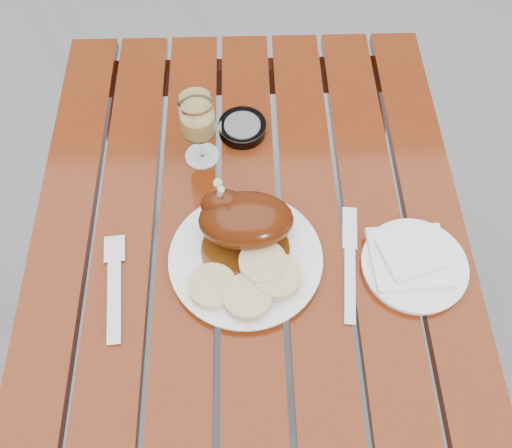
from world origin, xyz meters
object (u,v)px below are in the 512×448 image
Objects in this scene: table at (252,339)px; dinner_plate at (246,259)px; wine_glass at (199,130)px; side_plate at (414,266)px; ashtray at (242,128)px.

dinner_plate is (-0.01, 0.01, 0.38)m from table.
wine_glass is (-0.09, 0.25, 0.45)m from table.
table is at bearing 177.28° from side_plate.
ashtray reaches higher than table.
table is 4.41× the size of dinner_plate.
dinner_plate is 1.71× the size of wine_glass.
side_plate is at bearing -2.72° from table.
side_plate is 0.44m from ashtray.
table is 0.50m from ashtray.
side_plate is at bearing -3.92° from dinner_plate.
wine_glass is (-0.08, 0.24, 0.07)m from dinner_plate.
table is at bearing -39.39° from dinner_plate.
side_plate is at bearing -34.50° from wine_glass.
side_plate is 1.92× the size of ashtray.
wine_glass is at bearing 108.94° from dinner_plate.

